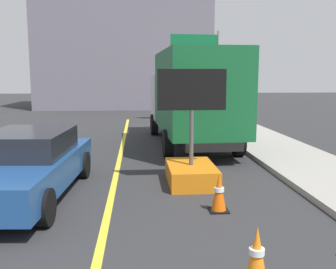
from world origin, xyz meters
name	(u,v)px	position (x,y,z in m)	size (l,w,h in m)	color
lane_center_stripe	(95,269)	(0.00, 6.00, 0.00)	(0.14, 36.00, 0.01)	yellow
arrow_board_trailer	(191,163)	(1.83, 10.07, 0.48)	(1.60, 1.81, 2.70)	orange
box_truck	(192,96)	(2.55, 15.11, 1.82)	(2.81, 7.74, 3.37)	black
pickup_car	(26,164)	(-1.77, 9.31, 0.70)	(2.24, 4.98, 1.38)	navy
highway_guide_sign	(205,60)	(4.31, 22.79, 3.42)	(2.79, 0.28, 5.00)	gray
far_building_block	(125,48)	(-0.43, 33.42, 4.76)	(13.39, 6.70, 9.53)	slate
traffic_cone_near_sign	(257,256)	(2.01, 5.49, 0.37)	(0.36, 0.36, 0.75)	black
traffic_cone_mid_lane	(219,192)	(2.09, 8.10, 0.37)	(0.36, 0.36, 0.75)	black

